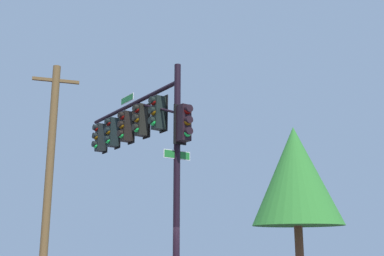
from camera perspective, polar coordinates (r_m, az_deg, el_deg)
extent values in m
cylinder|color=black|center=(14.22, -1.82, -6.67)|extent=(0.20, 0.20, 7.49)
cylinder|color=black|center=(17.46, -7.26, 2.73)|extent=(5.77, 2.22, 0.14)
cylinder|color=black|center=(15.92, -4.47, 2.44)|extent=(2.63, 1.03, 1.08)
cube|color=black|center=(15.63, -3.99, 1.78)|extent=(0.43, 0.45, 1.10)
cube|color=black|center=(15.73, -3.37, 1.67)|extent=(0.43, 0.19, 1.22)
sphere|color=maroon|center=(15.63, -4.60, 3.09)|extent=(0.22, 0.22, 0.22)
cylinder|color=black|center=(15.61, -4.78, 3.30)|extent=(0.27, 0.21, 0.23)
sphere|color=#855607|center=(15.53, -4.62, 1.89)|extent=(0.22, 0.22, 0.22)
cylinder|color=black|center=(15.52, -4.81, 2.10)|extent=(0.27, 0.21, 0.23)
sphere|color=#20FF59|center=(15.44, -4.65, 0.68)|extent=(0.22, 0.22, 0.22)
cylinder|color=black|center=(15.43, -4.83, 0.89)|extent=(0.27, 0.21, 0.23)
cube|color=black|center=(16.56, -5.98, 0.93)|extent=(0.43, 0.45, 1.10)
cube|color=black|center=(16.65, -5.39, 0.82)|extent=(0.43, 0.19, 1.22)
sphere|color=maroon|center=(16.55, -6.55, 2.17)|extent=(0.22, 0.22, 0.22)
cylinder|color=black|center=(16.54, -6.73, 2.37)|extent=(0.27, 0.21, 0.23)
sphere|color=#855607|center=(16.46, -6.58, 1.03)|extent=(0.22, 0.22, 0.22)
cylinder|color=black|center=(16.45, -6.76, 1.23)|extent=(0.27, 0.21, 0.23)
sphere|color=#20FF59|center=(16.38, -6.62, -0.12)|extent=(0.22, 0.22, 0.22)
cylinder|color=black|center=(16.36, -6.79, 0.08)|extent=(0.27, 0.21, 0.23)
cube|color=black|center=(17.50, -7.76, 0.16)|extent=(0.43, 0.45, 1.10)
cube|color=black|center=(17.60, -7.19, 0.07)|extent=(0.42, 0.20, 1.22)
sphere|color=maroon|center=(17.50, -8.30, 1.34)|extent=(0.22, 0.22, 0.22)
cylinder|color=black|center=(17.49, -8.47, 1.52)|extent=(0.27, 0.21, 0.23)
sphere|color=#855607|center=(17.41, -8.34, 0.26)|extent=(0.22, 0.22, 0.22)
cylinder|color=black|center=(17.40, -8.51, 0.44)|extent=(0.27, 0.21, 0.23)
sphere|color=#20FF59|center=(17.33, -8.38, -0.83)|extent=(0.22, 0.22, 0.22)
cylinder|color=black|center=(17.32, -8.55, -0.65)|extent=(0.27, 0.21, 0.23)
cube|color=black|center=(18.47, -9.35, -0.52)|extent=(0.42, 0.45, 1.10)
cube|color=black|center=(18.55, -8.79, -0.60)|extent=(0.43, 0.18, 1.22)
sphere|color=maroon|center=(18.47, -9.87, 0.59)|extent=(0.22, 0.22, 0.22)
cylinder|color=black|center=(18.46, -10.03, 0.76)|extent=(0.26, 0.21, 0.23)
sphere|color=#855607|center=(18.39, -9.91, -0.44)|extent=(0.22, 0.22, 0.22)
cylinder|color=black|center=(18.38, -10.08, -0.26)|extent=(0.26, 0.21, 0.23)
sphere|color=#20FF59|center=(18.31, -9.96, -1.47)|extent=(0.22, 0.22, 0.22)
cylinder|color=black|center=(18.30, -10.12, -1.30)|extent=(0.26, 0.21, 0.23)
cube|color=black|center=(19.45, -10.79, -1.14)|extent=(0.42, 0.44, 1.10)
cube|color=black|center=(19.52, -10.24, -1.21)|extent=(0.43, 0.17, 1.22)
sphere|color=maroon|center=(19.46, -11.28, -0.09)|extent=(0.22, 0.22, 0.22)
cylinder|color=black|center=(19.45, -11.44, 0.08)|extent=(0.26, 0.20, 0.23)
sphere|color=#855607|center=(19.38, -11.33, -1.06)|extent=(0.22, 0.22, 0.22)
cylinder|color=black|center=(19.37, -11.49, -0.90)|extent=(0.26, 0.20, 0.23)
sphere|color=#20FF59|center=(19.31, -11.38, -2.05)|extent=(0.22, 0.22, 0.22)
cylinder|color=black|center=(19.30, -11.54, -1.88)|extent=(0.26, 0.20, 0.23)
cube|color=black|center=(14.27, -1.00, 0.57)|extent=(0.45, 0.42, 1.10)
cube|color=black|center=(14.43, -1.44, 0.41)|extent=(0.19, 0.43, 1.22)
sphere|color=maroon|center=(14.20, -0.54, 2.06)|extent=(0.22, 0.22, 0.22)
cylinder|color=black|center=(14.17, -0.40, 2.31)|extent=(0.21, 0.27, 0.23)
sphere|color=#855607|center=(14.11, -0.54, 0.73)|extent=(0.22, 0.22, 0.22)
cylinder|color=black|center=(14.08, -0.40, 0.98)|extent=(0.21, 0.27, 0.23)
sphere|color=#20FF59|center=(14.03, -0.54, -0.61)|extent=(0.22, 0.22, 0.22)
cylinder|color=black|center=(14.00, -0.40, -0.37)|extent=(0.21, 0.27, 0.23)
cube|color=white|center=(17.81, -7.69, 3.42)|extent=(0.89, 0.34, 0.26)
cube|color=#207637|center=(17.81, -7.69, 3.42)|extent=(0.86, 0.34, 0.22)
cube|color=white|center=(14.36, -1.80, -3.20)|extent=(0.34, 0.89, 0.26)
cube|color=#1F732B|center=(14.36, -1.80, -3.20)|extent=(0.34, 0.86, 0.22)
cylinder|color=brown|center=(18.97, -16.62, -5.69)|extent=(0.30, 0.30, 8.96)
cube|color=brown|center=(19.87, -15.84, 5.45)|extent=(0.20, 1.80, 0.12)
cone|color=#2F772C|center=(22.63, 12.19, -5.49)|extent=(4.11, 4.11, 4.56)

